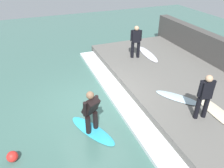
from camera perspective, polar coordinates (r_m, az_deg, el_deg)
The scene contains 11 objects.
ground_plane at distance 8.12m, azimuth -5.19°, elevation -5.29°, with size 28.00×28.00×0.00m, color #426B60.
concrete_ledge at distance 9.47m, azimuth 16.28°, elevation 0.64°, with size 4.40×9.51×0.39m, color #66635E.
wave_foam_crest at distance 8.37m, azimuth 1.83°, elevation -3.33°, with size 0.73×9.04×0.14m, color white.
surfboard_riding at distance 7.00m, azimuth -5.17°, elevation -11.99°, with size 1.26×1.88×0.06m.
surfer_riding at distance 6.48m, azimuth -5.50°, elevation -6.75°, with size 0.56×0.60×1.41m.
surfer_waiting_near at distance 6.96m, azimuth 23.09°, elevation -2.61°, with size 0.50×0.29×1.49m.
surfboard_waiting_near at distance 7.80m, azimuth 25.95°, elevation -6.74°, with size 0.64×2.07×0.06m.
surfer_waiting_far at distance 10.54m, azimuth 6.27°, elevation 11.31°, with size 0.51×0.35×1.56m.
surfboard_waiting_far at distance 11.26m, azimuth 9.35°, elevation 7.75°, with size 0.69×2.11×0.06m.
surfboard_spare at distance 8.04m, azimuth 16.74°, elevation -3.44°, with size 1.31×1.57×0.06m.
marker_buoy at distance 6.66m, azimuth -24.58°, elevation -16.86°, with size 0.30×0.30×0.30m, color red.
Camera 1 is at (-1.70, -6.32, 4.79)m, focal length 35.00 mm.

